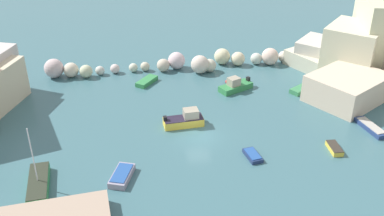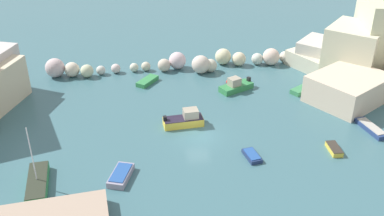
% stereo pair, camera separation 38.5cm
% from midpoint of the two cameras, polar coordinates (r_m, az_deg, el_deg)
% --- Properties ---
extents(cove_water, '(160.00, 160.00, 0.00)m').
position_cam_midpoint_polar(cove_water, '(46.33, 1.05, -3.59)').
color(cove_water, '#3A636C').
rests_on(cove_water, ground).
extents(rock_breakwater, '(38.89, 4.87, 2.54)m').
position_cam_midpoint_polar(rock_breakwater, '(61.33, 1.48, 6.05)').
color(rock_breakwater, '#C5AEAE').
rests_on(rock_breakwater, ground).
extents(channel_buoy, '(0.54, 0.54, 0.54)m').
position_cam_midpoint_polar(channel_buoy, '(57.38, 4.85, 3.38)').
color(channel_buoy, red).
rests_on(channel_buoy, cove_water).
extents(moored_boat_0, '(1.85, 4.30, 0.56)m').
position_cam_midpoint_polar(moored_boat_0, '(50.89, 22.28, -2.41)').
color(moored_boat_0, navy).
rests_on(moored_boat_0, cove_water).
extents(moored_boat_1, '(2.08, 5.54, 6.09)m').
position_cam_midpoint_polar(moored_boat_1, '(41.45, -19.02, -9.10)').
color(moored_boat_1, '#2F8748').
rests_on(moored_boat_1, cove_water).
extents(moored_boat_2, '(1.15, 2.37, 0.54)m').
position_cam_midpoint_polar(moored_boat_2, '(46.05, 18.08, -5.03)').
color(moored_boat_2, gold).
rests_on(moored_boat_2, cove_water).
extents(moored_boat_3, '(4.64, 3.38, 1.74)m').
position_cam_midpoint_polar(moored_boat_3, '(55.66, 5.87, 2.84)').
color(moored_boat_3, '#307F44').
rests_on(moored_boat_3, cove_water).
extents(moored_boat_4, '(3.11, 3.44, 0.57)m').
position_cam_midpoint_polar(moored_boat_4, '(57.59, -5.58, 3.47)').
color(moored_boat_4, '#318246').
rests_on(moored_boat_4, cove_water).
extents(moored_boat_5, '(4.39, 1.90, 1.86)m').
position_cam_midpoint_polar(moored_boat_5, '(47.81, -0.70, -1.52)').
color(moored_boat_5, yellow).
rests_on(moored_boat_5, cove_water).
extents(moored_boat_6, '(2.59, 3.65, 0.67)m').
position_cam_midpoint_polar(moored_boat_6, '(40.75, -8.89, -8.56)').
color(moored_boat_6, gray).
rests_on(moored_boat_6, cove_water).
extents(moored_boat_7, '(3.69, 2.96, 0.58)m').
position_cam_midpoint_polar(moored_boat_7, '(56.94, 14.27, 2.36)').
color(moored_boat_7, '#36814F').
rests_on(moored_boat_7, cove_water).
extents(moored_boat_8, '(1.54, 2.53, 0.47)m').
position_cam_midpoint_polar(moored_boat_8, '(43.33, 7.99, -6.10)').
color(moored_boat_8, navy).
rests_on(moored_boat_8, cove_water).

